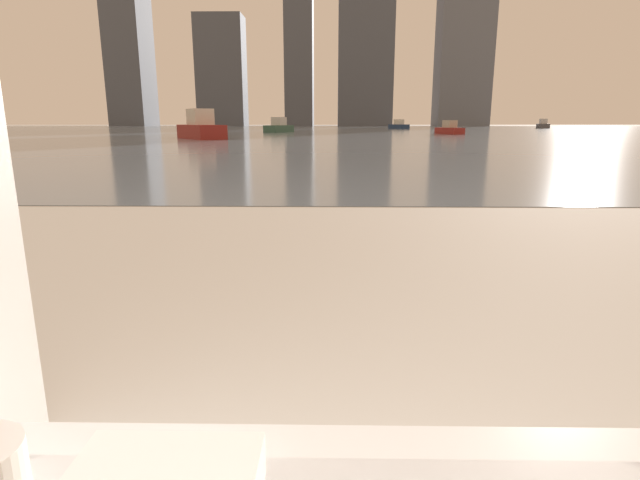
% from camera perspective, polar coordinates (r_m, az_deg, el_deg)
% --- Properties ---
extents(harbor_water, '(180.00, 110.00, 0.01)m').
position_cam_1_polar(harbor_water, '(61.94, 1.06, 12.38)').
color(harbor_water, slate).
rests_on(harbor_water, ground_plane).
extents(harbor_boat_0, '(2.15, 4.19, 1.50)m').
position_cam_1_polar(harbor_boat_0, '(90.96, 24.13, 11.92)').
color(harbor_boat_0, '#4C4C51').
rests_on(harbor_boat_0, harbor_water).
extents(harbor_boat_1, '(4.26, 5.34, 1.94)m').
position_cam_1_polar(harbor_boat_1, '(34.94, -13.47, 12.32)').
color(harbor_boat_1, maroon).
rests_on(harbor_boat_1, harbor_water).
extents(harbor_boat_2, '(2.11, 3.44, 1.22)m').
position_cam_1_polar(harbor_boat_2, '(47.32, 14.58, 12.15)').
color(harbor_boat_2, maroon).
rests_on(harbor_boat_2, harbor_water).
extents(harbor_boat_3, '(2.90, 4.33, 1.54)m').
position_cam_1_polar(harbor_boat_3, '(52.82, -4.71, 12.74)').
color(harbor_boat_3, '#335647').
rests_on(harbor_boat_3, harbor_water).
extents(harbor_boat_4, '(2.82, 3.86, 1.38)m').
position_cam_1_polar(harbor_boat_4, '(76.87, 8.99, 12.80)').
color(harbor_boat_4, navy).
rests_on(harbor_boat_4, harbor_water).
extents(skyline_tower_0, '(7.97, 10.60, 29.30)m').
position_cam_1_polar(skyline_tower_0, '(126.91, -20.89, 18.73)').
color(skyline_tower_0, '#4C515B').
rests_on(skyline_tower_0, ground_plane).
extents(skyline_tower_1, '(10.48, 7.47, 23.90)m').
position_cam_1_polar(skyline_tower_1, '(120.89, -11.19, 18.34)').
color(skyline_tower_1, '#4C515B').
rests_on(skyline_tower_1, ground_plane).
extents(skyline_tower_2, '(6.07, 12.13, 39.06)m').
position_cam_1_polar(skyline_tower_2, '(119.53, -2.37, 22.29)').
color(skyline_tower_2, '#4C515B').
rests_on(skyline_tower_2, ground_plane).
extents(skyline_tower_3, '(11.93, 9.33, 41.09)m').
position_cam_1_polar(skyline_tower_3, '(119.78, 5.25, 22.72)').
color(skyline_tower_3, '#4C515B').
rests_on(skyline_tower_3, ground_plane).
extents(skyline_tower_4, '(11.51, 8.03, 35.69)m').
position_cam_1_polar(skyline_tower_4, '(122.80, 16.17, 20.77)').
color(skyline_tower_4, slate).
rests_on(skyline_tower_4, ground_plane).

